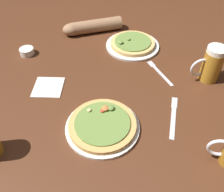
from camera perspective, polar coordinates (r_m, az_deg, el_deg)
ground_plane at (r=1.06m, az=0.00°, el=-1.35°), size 2.40×2.40×0.03m
pizza_plate_near at (r=0.93m, az=-2.23°, el=-6.81°), size 0.28×0.28×0.05m
pizza_plate_far at (r=1.36m, az=4.78°, el=11.94°), size 0.29×0.29×0.05m
beer_mug_dark at (r=1.18m, az=22.12°, el=6.85°), size 0.15×0.09×0.17m
ramekin_sauce at (r=1.37m, az=-19.17°, el=9.77°), size 0.07×0.07×0.03m
napkin_folded at (r=1.14m, az=-14.60°, el=2.09°), size 0.16×0.17×0.01m
fork_left at (r=1.20m, az=10.99°, el=5.48°), size 0.06×0.20×0.01m
knife_right at (r=1.01m, az=14.10°, el=-4.62°), size 0.12×0.21×0.01m
diner_arm at (r=1.48m, az=-5.08°, el=15.76°), size 0.34×0.09×0.07m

